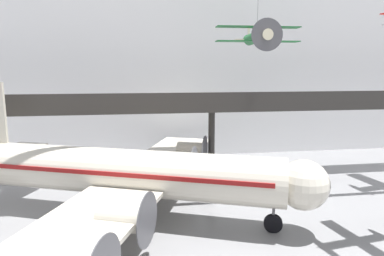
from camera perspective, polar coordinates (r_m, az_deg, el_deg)
The scene contains 4 objects.
hangar_back_wall at distance 46.01m, azimuth 0.74°, elevation 11.47°, with size 140.00×3.00×25.39m.
mezzanine_walkway at distance 35.42m, azimuth 3.65°, elevation 3.48°, with size 110.00×3.20×9.07m.
airliner_silver_main at distance 26.59m, azimuth -11.35°, elevation -7.32°, with size 28.57×33.46×10.28m.
suspended_plane_green_biplane at distance 37.57m, azimuth 10.78°, elevation 14.76°, with size 8.78×7.15×7.09m.
Camera 1 is at (-7.57, -14.06, 11.24)m, focal length 32.00 mm.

